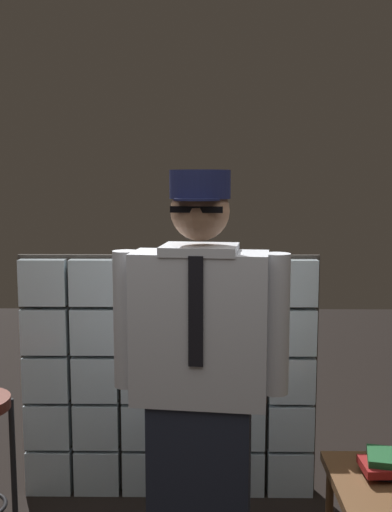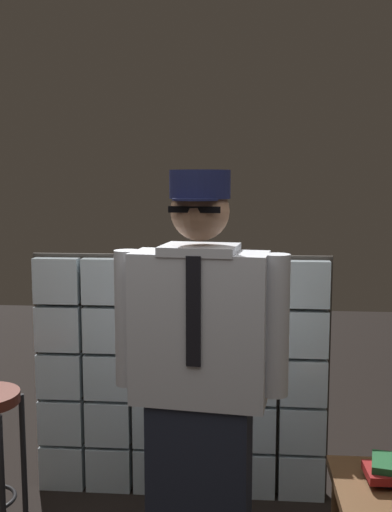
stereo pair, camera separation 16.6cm
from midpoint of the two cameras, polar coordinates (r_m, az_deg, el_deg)
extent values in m
cube|color=silver|center=(3.65, -15.13, -19.22)|extent=(0.25, 0.08, 0.25)
cube|color=silver|center=(3.59, -10.77, -19.56)|extent=(0.25, 0.08, 0.25)
cube|color=silver|center=(3.55, -6.27, -19.80)|extent=(0.25, 0.08, 0.25)
cube|color=silver|center=(3.53, -1.69, -19.92)|extent=(0.25, 0.08, 0.25)
cube|color=silver|center=(3.53, 2.93, -19.93)|extent=(0.25, 0.08, 0.25)
cube|color=silver|center=(3.55, 7.52, -19.82)|extent=(0.25, 0.08, 0.25)
cube|color=silver|center=(3.54, -15.28, -15.34)|extent=(0.25, 0.08, 0.25)
cube|color=silver|center=(3.48, -10.88, -15.63)|extent=(0.25, 0.08, 0.25)
cube|color=silver|center=(3.44, -6.34, -15.83)|extent=(0.25, 0.08, 0.25)
cube|color=silver|center=(3.42, -1.70, -15.93)|extent=(0.25, 0.08, 0.25)
cube|color=silver|center=(3.42, 2.96, -15.94)|extent=(0.25, 0.08, 0.25)
cube|color=silver|center=(3.44, 7.59, -15.85)|extent=(0.25, 0.08, 0.25)
cube|color=silver|center=(3.45, -15.43, -11.23)|extent=(0.25, 0.08, 0.25)
cube|color=silver|center=(3.39, -10.99, -11.45)|extent=(0.25, 0.08, 0.25)
cube|color=silver|center=(3.34, -6.40, -11.61)|extent=(0.25, 0.08, 0.25)
cube|color=silver|center=(3.32, -1.72, -11.69)|extent=(0.25, 0.08, 0.25)
cube|color=silver|center=(3.32, 2.99, -11.70)|extent=(0.25, 0.08, 0.25)
cube|color=silver|center=(3.34, 7.67, -11.63)|extent=(0.25, 0.08, 0.25)
cube|color=silver|center=(3.37, -15.59, -6.92)|extent=(0.25, 0.08, 0.25)
cube|color=silver|center=(3.31, -11.10, -7.06)|extent=(0.25, 0.08, 0.25)
cube|color=silver|center=(3.27, -6.47, -7.17)|extent=(0.25, 0.08, 0.25)
cube|color=silver|center=(3.24, -1.74, -7.22)|extent=(0.25, 0.08, 0.25)
cube|color=silver|center=(3.24, 3.02, -7.23)|extent=(0.25, 0.08, 0.25)
cube|color=silver|center=(3.27, 7.75, -7.19)|extent=(0.25, 0.08, 0.25)
cube|color=silver|center=(3.32, -15.75, -2.44)|extent=(0.25, 0.08, 0.25)
cube|color=silver|center=(3.25, -11.22, -2.50)|extent=(0.25, 0.08, 0.25)
cube|color=silver|center=(3.21, -6.54, -2.54)|extent=(0.25, 0.08, 0.25)
cube|color=silver|center=(3.19, -1.76, -2.56)|extent=(0.25, 0.08, 0.25)
cube|color=silver|center=(3.19, 3.06, -2.57)|extent=(0.25, 0.08, 0.25)
cube|color=silver|center=(3.21, 7.84, -2.56)|extent=(0.25, 0.08, 0.25)
cube|color=#38332D|center=(3.38, -4.00, -11.37)|extent=(1.62, 0.02, 1.36)
cube|color=#1E2333|center=(2.67, -1.56, -22.19)|extent=(0.43, 0.26, 0.85)
cube|color=silver|center=(2.39, -1.62, -6.83)|extent=(0.56, 0.30, 0.60)
cube|color=black|center=(2.26, -2.14, -5.35)|extent=(0.06, 0.02, 0.42)
cube|color=silver|center=(2.34, -1.65, 0.61)|extent=(0.32, 0.28, 0.04)
sphere|color=#A87A5B|center=(2.32, -1.66, 4.28)|extent=(0.23, 0.23, 0.23)
ellipsoid|color=black|center=(2.28, -1.87, 3.19)|extent=(0.16, 0.10, 0.10)
cube|color=black|center=(2.22, -2.12, 4.43)|extent=(0.20, 0.04, 0.02)
cylinder|color=#191E47|center=(2.24, -2.03, 5.40)|extent=(0.19, 0.19, 0.01)
cylinder|color=#191E47|center=(2.32, -1.67, 6.83)|extent=(0.24, 0.24, 0.11)
cylinder|color=silver|center=(2.36, 5.60, -6.48)|extent=(0.12, 0.12, 0.56)
cylinder|color=silver|center=(2.45, -8.56, -5.98)|extent=(0.12, 0.12, 0.56)
cylinder|color=black|center=(3.23, -18.47, -18.60)|extent=(0.03, 0.03, 0.70)
cylinder|color=brown|center=(3.03, 10.91, -22.74)|extent=(0.04, 0.04, 0.46)
cube|color=maroon|center=(2.76, 16.36, -18.68)|extent=(0.25, 0.17, 0.04)
camera|label=1|loc=(0.08, -92.02, -0.26)|focal=42.07mm
camera|label=2|loc=(0.08, 87.98, 0.26)|focal=42.07mm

